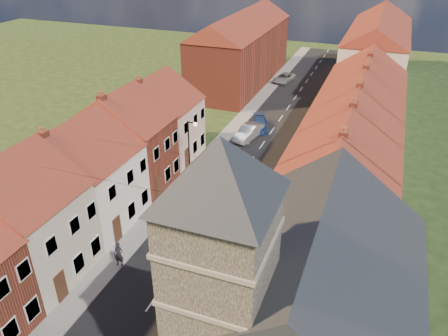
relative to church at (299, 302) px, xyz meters
The scene contains 23 objects.
road 28.87m from the church, 109.33° to the left, with size 7.00×90.00×0.02m, color black.
pavement_left 30.57m from the church, 117.29° to the left, with size 1.80×90.00×0.12m, color gray.
pavement_right 27.75m from the church, 100.53° to the left, with size 1.80×90.00×0.12m, color gray.
church is the anchor object (origin of this frame).
cottage_r_tudor 9.48m from the church, 90.57° to the left, with size 8.30×5.20×9.00m.
cottage_r_white_near 14.84m from the church, 90.23° to the left, with size 8.30×6.00×9.00m.
cottage_r_cream_mid 20.22m from the church, 90.17° to the left, with size 8.30×5.20×9.00m.
cottage_r_pink 25.61m from the church, 90.13° to the left, with size 8.30×6.00×9.00m.
cottage_r_white_far 31.00m from the church, 90.11° to the left, with size 8.30×5.20×9.00m.
cottage_r_cream_far 36.40m from the church, 90.09° to the left, with size 8.30×6.00×9.00m.
cottage_l_cream 18.84m from the church, behind, with size 8.30×6.30×9.10m.
cottage_l_white 20.61m from the church, 155.20° to the left, with size 8.30×6.90×8.80m.
cottage_l_brick_mid 23.81m from the church, 141.73° to the left, with size 8.30×5.70×9.10m.
cottage_l_pink 27.78m from the church, 132.28° to the left, with size 8.30×6.30×8.80m.
block_right_far 51.68m from the church, 90.07° to the left, with size 8.30×24.20×10.50m.
block_left_far 50.27m from the church, 111.79° to the left, with size 8.30×24.20×10.50m.
lamppost 21.38m from the church, 128.30° to the left, with size 0.88×0.15×6.00m.
car_near 14.59m from the church, 142.83° to the left, with size 1.55×3.85×1.31m, color black.
car_mid 30.37m from the church, 112.12° to the left, with size 1.62×4.65×1.53m, color #989CA0.
car_far 32.96m from the church, 109.49° to the left, with size 1.76×4.32×1.25m, color navy.
car_distant 50.82m from the church, 104.38° to the left, with size 2.14×4.63×1.29m, color #A5A9AD.
pedestrian_left 14.69m from the church, 160.31° to the left, with size 0.67×0.44×1.84m, color black.
pedestrian_right 12.28m from the church, 113.15° to the left, with size 0.76×0.60×1.57m, color black.
Camera 1 is at (11.26, -11.10, 20.51)m, focal length 35.00 mm.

